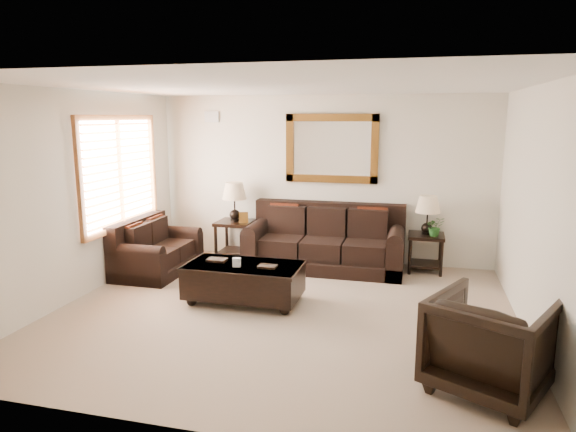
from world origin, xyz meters
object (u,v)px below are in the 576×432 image
(loveseat, at_px, (155,252))
(armchair, at_px, (491,339))
(end_table_left, at_px, (235,209))
(end_table_right, at_px, (427,223))
(coffee_table, at_px, (244,279))
(sofa, at_px, (325,245))

(loveseat, height_order, armchair, armchair)
(loveseat, bearing_deg, end_table_left, -42.73)
(end_table_right, relative_size, coffee_table, 0.80)
(coffee_table, distance_m, armchair, 3.18)
(armchair, bearing_deg, coffee_table, -2.02)
(loveseat, distance_m, end_table_left, 1.49)
(end_table_left, distance_m, end_table_right, 3.10)
(end_table_left, xyz_separation_m, end_table_right, (3.09, 0.03, -0.07))
(loveseat, distance_m, armchair, 5.17)
(loveseat, xyz_separation_m, armchair, (4.55, -2.45, 0.17))
(end_table_right, bearing_deg, sofa, -173.67)
(loveseat, bearing_deg, coffee_table, -117.26)
(sofa, height_order, end_table_right, end_table_right)
(end_table_right, relative_size, armchair, 1.25)
(sofa, height_order, coffee_table, sofa)
(end_table_left, relative_size, coffee_table, 0.87)
(loveseat, distance_m, coffee_table, 1.99)
(sofa, distance_m, armchair, 3.91)
(sofa, relative_size, coffee_table, 1.64)
(sofa, xyz_separation_m, coffee_table, (-0.73, -1.79, -0.05))
(sofa, xyz_separation_m, armchair, (2.05, -3.33, 0.11))
(end_table_left, bearing_deg, sofa, -5.29)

